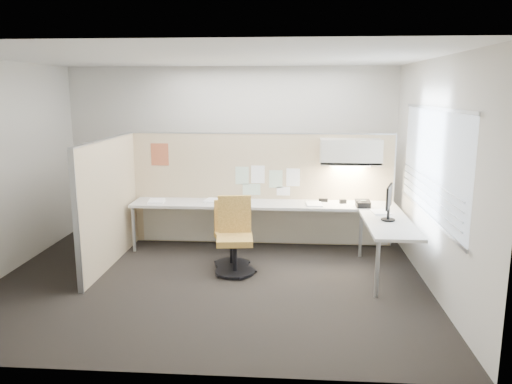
# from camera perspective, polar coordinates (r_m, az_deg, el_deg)

# --- Properties ---
(floor) EXTENTS (5.50, 4.50, 0.01)m
(floor) POSITION_cam_1_polar(r_m,az_deg,el_deg) (6.65, -5.11, -9.82)
(floor) COLOR black
(floor) RESTS_ON ground
(ceiling) EXTENTS (5.50, 4.50, 0.01)m
(ceiling) POSITION_cam_1_polar(r_m,az_deg,el_deg) (6.20, -5.59, 15.13)
(ceiling) COLOR white
(ceiling) RESTS_ON wall_back
(wall_back) EXTENTS (5.50, 0.02, 2.80)m
(wall_back) POSITION_cam_1_polar(r_m,az_deg,el_deg) (8.48, -2.84, 4.69)
(wall_back) COLOR beige
(wall_back) RESTS_ON ground
(wall_front) EXTENTS (5.50, 0.02, 2.80)m
(wall_front) POSITION_cam_1_polar(r_m,az_deg,el_deg) (4.12, -10.47, -2.88)
(wall_front) COLOR beige
(wall_front) RESTS_ON ground
(wall_right) EXTENTS (0.02, 4.50, 2.80)m
(wall_right) POSITION_cam_1_polar(r_m,az_deg,el_deg) (6.42, 19.66, 1.81)
(wall_right) COLOR beige
(wall_right) RESTS_ON ground
(window_pane) EXTENTS (0.01, 2.80, 1.30)m
(window_pane) POSITION_cam_1_polar(r_m,az_deg,el_deg) (6.39, 19.53, 3.14)
(window_pane) COLOR #A9B5C4
(window_pane) RESTS_ON wall_right
(partition_back) EXTENTS (4.10, 0.06, 1.75)m
(partition_back) POSITION_cam_1_polar(r_m,az_deg,el_deg) (7.87, 0.60, 0.30)
(partition_back) COLOR #D0B690
(partition_back) RESTS_ON floor
(partition_left) EXTENTS (0.06, 2.20, 1.75)m
(partition_left) POSITION_cam_1_polar(r_m,az_deg,el_deg) (7.24, -16.40, -1.18)
(partition_left) COLOR #D0B690
(partition_left) RESTS_ON floor
(desk) EXTENTS (4.00, 2.07, 0.73)m
(desk) POSITION_cam_1_polar(r_m,az_deg,el_deg) (7.46, 3.29, -2.51)
(desk) COLOR beige
(desk) RESTS_ON floor
(overhead_bin) EXTENTS (0.90, 0.36, 0.38)m
(overhead_bin) POSITION_cam_1_polar(r_m,az_deg,el_deg) (7.60, 10.75, 4.54)
(overhead_bin) COLOR beige
(overhead_bin) RESTS_ON partition_back
(task_light_strip) EXTENTS (0.60, 0.06, 0.02)m
(task_light_strip) POSITION_cam_1_polar(r_m,az_deg,el_deg) (7.63, 10.69, 2.97)
(task_light_strip) COLOR #FFEABF
(task_light_strip) RESTS_ON overhead_bin
(pinned_papers) EXTENTS (1.01, 0.00, 0.47)m
(pinned_papers) POSITION_cam_1_polar(r_m,az_deg,el_deg) (7.80, 1.17, 1.38)
(pinned_papers) COLOR #8CBF8C
(pinned_papers) RESTS_ON partition_back
(poster) EXTENTS (0.28, 0.00, 0.35)m
(poster) POSITION_cam_1_polar(r_m,az_deg,el_deg) (8.01, -10.94, 4.23)
(poster) COLOR #FF5A20
(poster) RESTS_ON partition_back
(chair_left) EXTENTS (0.54, 0.55, 0.89)m
(chair_left) POSITION_cam_1_polar(r_m,az_deg,el_deg) (7.01, -2.92, -4.98)
(chair_left) COLOR black
(chair_left) RESTS_ON floor
(chair_right) EXTENTS (0.53, 0.55, 1.01)m
(chair_right) POSITION_cam_1_polar(r_m,az_deg,el_deg) (6.70, -2.45, -5.29)
(chair_right) COLOR black
(chair_right) RESTS_ON floor
(monitor) EXTENTS (0.19, 0.43, 0.47)m
(monitor) POSITION_cam_1_polar(r_m,az_deg,el_deg) (6.73, 14.96, -0.94)
(monitor) COLOR black
(monitor) RESTS_ON desk
(phone) EXTENTS (0.22, 0.21, 0.12)m
(phone) POSITION_cam_1_polar(r_m,az_deg,el_deg) (7.46, 12.09, -1.32)
(phone) COLOR black
(phone) RESTS_ON desk
(stapler) EXTENTS (0.14, 0.05, 0.05)m
(stapler) POSITION_cam_1_polar(r_m,az_deg,el_deg) (7.73, 7.70, -0.93)
(stapler) COLOR black
(stapler) RESTS_ON desk
(tape_dispenser) EXTENTS (0.11, 0.08, 0.06)m
(tape_dispenser) POSITION_cam_1_polar(r_m,az_deg,el_deg) (7.66, 9.90, -1.08)
(tape_dispenser) COLOR black
(tape_dispenser) RESTS_ON desk
(coat_hook) EXTENTS (0.18, 0.46, 1.38)m
(coat_hook) POSITION_cam_1_polar(r_m,az_deg,el_deg) (6.62, -19.13, 2.25)
(coat_hook) COLOR silver
(coat_hook) RESTS_ON partition_left
(paper_stack_0) EXTENTS (0.26, 0.32, 0.03)m
(paper_stack_0) POSITION_cam_1_polar(r_m,az_deg,el_deg) (7.78, -11.30, -1.04)
(paper_stack_0) COLOR white
(paper_stack_0) RESTS_ON desk
(paper_stack_1) EXTENTS (0.28, 0.33, 0.02)m
(paper_stack_1) POSITION_cam_1_polar(r_m,az_deg,el_deg) (7.73, -4.94, -0.96)
(paper_stack_1) COLOR white
(paper_stack_1) RESTS_ON desk
(paper_stack_2) EXTENTS (0.23, 0.30, 0.04)m
(paper_stack_2) POSITION_cam_1_polar(r_m,az_deg,el_deg) (7.59, -2.02, -1.11)
(paper_stack_2) COLOR white
(paper_stack_2) RESTS_ON desk
(paper_stack_3) EXTENTS (0.25, 0.31, 0.02)m
(paper_stack_3) POSITION_cam_1_polar(r_m,az_deg,el_deg) (7.50, 6.66, -1.39)
(paper_stack_3) COLOR white
(paper_stack_3) RESTS_ON desk
(paper_stack_4) EXTENTS (0.26, 0.32, 0.02)m
(paper_stack_4) POSITION_cam_1_polar(r_m,az_deg,el_deg) (7.17, 14.04, -2.26)
(paper_stack_4) COLOR white
(paper_stack_4) RESTS_ON desk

